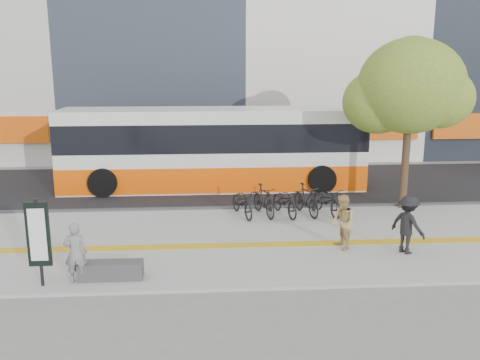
{
  "coord_description": "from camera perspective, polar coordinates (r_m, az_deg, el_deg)",
  "views": [
    {
      "loc": [
        -0.16,
        -13.38,
        5.39
      ],
      "look_at": [
        0.88,
        2.0,
        1.85
      ],
      "focal_mm": 38.17,
      "sensor_mm": 36.0,
      "label": 1
    }
  ],
  "objects": [
    {
      "name": "street_tree",
      "position": [
        19.65,
        18.35,
        9.71
      ],
      "size": [
        4.4,
        3.8,
        6.31
      ],
      "color": "#332317",
      "rests_on": "sidewalk"
    },
    {
      "name": "bench",
      "position": [
        13.42,
        -14.24,
        -9.76
      ],
      "size": [
        1.6,
        0.45,
        0.45
      ],
      "primitive_type": "cube",
      "color": "#3C3C3E",
      "rests_on": "sidewalk"
    },
    {
      "name": "bicycle_row",
      "position": [
        18.24,
        5.05,
        -2.36
      ],
      "size": [
        4.22,
        2.01,
        1.11
      ],
      "color": "black",
      "rests_on": "sidewalk"
    },
    {
      "name": "pedestrian_tan",
      "position": [
        15.13,
        11.39,
        -4.66
      ],
      "size": [
        0.73,
        0.88,
        1.62
      ],
      "primitive_type": "imported",
      "rotation": [
        0.0,
        0.0,
        -1.41
      ],
      "color": "tan",
      "rests_on": "sidewalk"
    },
    {
      "name": "street",
      "position": [
        23.02,
        -3.36,
        -0.58
      ],
      "size": [
        40.0,
        8.0,
        0.06
      ],
      "primitive_type": "cube",
      "color": "black",
      "rests_on": "ground"
    },
    {
      "name": "curb",
      "position": [
        19.14,
        -3.23,
        -3.25
      ],
      "size": [
        40.0,
        0.25,
        0.14
      ],
      "primitive_type": "cube",
      "color": "#3C3C3E",
      "rests_on": "ground"
    },
    {
      "name": "seated_woman",
      "position": [
        13.27,
        -17.9,
        -7.75
      ],
      "size": [
        0.6,
        0.44,
        1.54
      ],
      "primitive_type": "imported",
      "rotation": [
        0.0,
        0.0,
        3.27
      ],
      "color": "black",
      "rests_on": "sidewalk"
    },
    {
      "name": "ground",
      "position": [
        14.43,
        -2.98,
        -9.04
      ],
      "size": [
        120.0,
        120.0,
        0.0
      ],
      "primitive_type": "plane",
      "color": "slate",
      "rests_on": "ground"
    },
    {
      "name": "tactile_strip",
      "position": [
        15.33,
        -3.04,
        -7.35
      ],
      "size": [
        40.0,
        0.45,
        0.01
      ],
      "primitive_type": "cube",
      "color": "gold",
      "rests_on": "sidewalk"
    },
    {
      "name": "bus",
      "position": [
        22.2,
        -3.03,
        3.27
      ],
      "size": [
        12.94,
        3.07,
        3.44
      ],
      "color": "silver",
      "rests_on": "street"
    },
    {
      "name": "pedestrian_dark",
      "position": [
        15.29,
        18.24,
        -4.75
      ],
      "size": [
        1.11,
        1.26,
        1.69
      ],
      "primitive_type": "imported",
      "rotation": [
        0.0,
        0.0,
        2.14
      ],
      "color": "black",
      "rests_on": "sidewalk"
    },
    {
      "name": "signboard",
      "position": [
        13.17,
        -21.62,
        -5.81
      ],
      "size": [
        0.55,
        0.1,
        2.2
      ],
      "color": "black",
      "rests_on": "sidewalk"
    },
    {
      "name": "sidewalk",
      "position": [
        15.81,
        -3.07,
        -6.88
      ],
      "size": [
        40.0,
        7.0,
        0.08
      ],
      "primitive_type": "cube",
      "color": "gray",
      "rests_on": "ground"
    }
  ]
}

